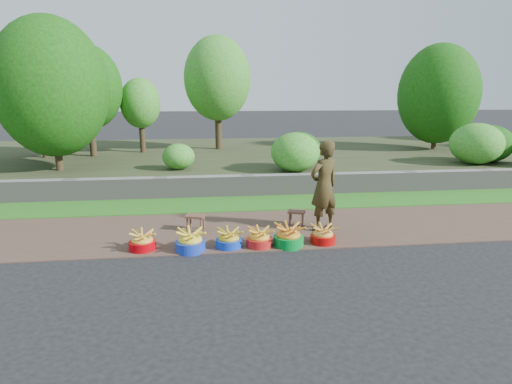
{
  "coord_description": "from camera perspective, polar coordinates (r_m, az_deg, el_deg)",
  "views": [
    {
      "loc": [
        -1.12,
        -6.77,
        2.63
      ],
      "look_at": [
        -0.12,
        1.3,
        0.75
      ],
      "focal_mm": 30.0,
      "sensor_mm": 36.0,
      "label": 1
    }
  ],
  "objects": [
    {
      "name": "retaining_wall",
      "position": [
        11.18,
        -1.14,
        0.85
      ],
      "size": [
        80.0,
        0.35,
        0.55
      ],
      "primitive_type": "cube",
      "color": "gray",
      "rests_on": "ground"
    },
    {
      "name": "basin_e",
      "position": [
        7.56,
        4.38,
        -5.96
      ],
      "size": [
        0.53,
        0.53,
        0.4
      ],
      "color": "#037E27",
      "rests_on": "ground"
    },
    {
      "name": "basin_f",
      "position": [
        7.77,
        8.92,
        -5.76
      ],
      "size": [
        0.45,
        0.45,
        0.34
      ],
      "color": "#A80707",
      "rests_on": "ground"
    },
    {
      "name": "basin_b",
      "position": [
        7.4,
        -8.77,
        -6.56
      ],
      "size": [
        0.51,
        0.51,
        0.38
      ],
      "color": "#1734B7",
      "rests_on": "ground"
    },
    {
      "name": "stool_left",
      "position": [
        8.39,
        -8.07,
        -3.46
      ],
      "size": [
        0.42,
        0.36,
        0.31
      ],
      "rotation": [
        0.0,
        0.0,
        -0.29
      ],
      "color": "brown",
      "rests_on": "dirt_shoulder"
    },
    {
      "name": "stool_right",
      "position": [
        8.7,
        5.44,
        -2.88
      ],
      "size": [
        0.41,
        0.36,
        0.3
      ],
      "rotation": [
        0.0,
        0.0,
        -0.36
      ],
      "color": "brown",
      "rests_on": "dirt_shoulder"
    },
    {
      "name": "ground_plane",
      "position": [
        7.35,
        2.21,
        -7.96
      ],
      "size": [
        120.0,
        120.0,
        0.0
      ],
      "primitive_type": "plane",
      "color": "black",
      "rests_on": "ground"
    },
    {
      "name": "basin_c",
      "position": [
        7.48,
        -3.64,
        -6.35
      ],
      "size": [
        0.46,
        0.46,
        0.34
      ],
      "color": "#123ABB",
      "rests_on": "ground"
    },
    {
      "name": "basin_a",
      "position": [
        7.61,
        -14.92,
        -6.45
      ],
      "size": [
        0.46,
        0.46,
        0.34
      ],
      "color": "#AF010A",
      "rests_on": "ground"
    },
    {
      "name": "dirt_shoulder",
      "position": [
        8.52,
        0.86,
        -4.91
      ],
      "size": [
        80.0,
        2.5,
        0.02
      ],
      "primitive_type": "cube",
      "color": "#4F392D",
      "rests_on": "ground"
    },
    {
      "name": "earth_bank",
      "position": [
        15.99,
        -2.95,
        4.44
      ],
      "size": [
        80.0,
        10.0,
        0.5
      ],
      "primitive_type": "cube",
      "color": "#343B21",
      "rests_on": "ground"
    },
    {
      "name": "vegetation",
      "position": [
        14.55,
        -7.61,
        12.6
      ],
      "size": [
        36.59,
        7.9,
        4.36
      ],
      "color": "#352918",
      "rests_on": "earth_bank"
    },
    {
      "name": "grass_verge",
      "position": [
        10.42,
        -0.65,
        -1.5
      ],
      "size": [
        80.0,
        1.5,
        0.04
      ],
      "primitive_type": "cube",
      "color": "#2B731D",
      "rests_on": "ground"
    },
    {
      "name": "basin_d",
      "position": [
        7.51,
        0.46,
        -6.24
      ],
      "size": [
        0.46,
        0.46,
        0.34
      ],
      "color": "red",
      "rests_on": "ground"
    },
    {
      "name": "vendor_woman",
      "position": [
        8.3,
        9.04,
        0.79
      ],
      "size": [
        0.76,
        0.66,
        1.75
      ],
      "primitive_type": "imported",
      "rotation": [
        0.0,
        0.0,
        3.6
      ],
      "color": "black",
      "rests_on": "dirt_shoulder"
    }
  ]
}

